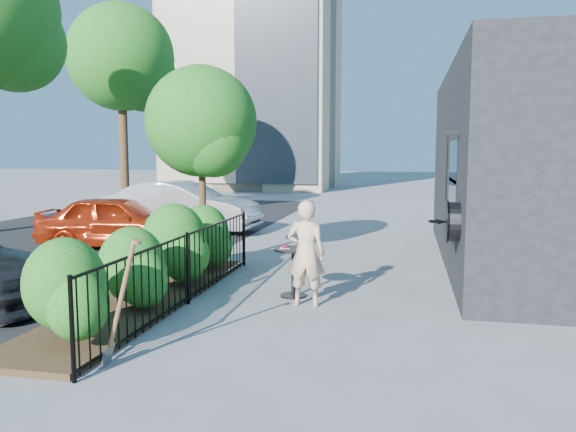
% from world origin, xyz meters
% --- Properties ---
extents(ground, '(120.00, 120.00, 0.00)m').
position_xyz_m(ground, '(0.00, 0.00, 0.00)').
color(ground, gray).
rests_on(ground, ground).
extents(fence, '(0.05, 6.05, 1.10)m').
position_xyz_m(fence, '(-1.50, 0.00, 0.56)').
color(fence, black).
rests_on(fence, ground).
extents(planting_bed, '(1.30, 6.00, 0.08)m').
position_xyz_m(planting_bed, '(-2.20, 0.00, 0.04)').
color(planting_bed, '#382616').
rests_on(planting_bed, ground).
extents(shrubs, '(1.10, 5.60, 1.24)m').
position_xyz_m(shrubs, '(-2.10, 0.10, 0.70)').
color(shrubs, '#155C17').
rests_on(shrubs, ground).
extents(patio_tree, '(2.20, 2.20, 3.94)m').
position_xyz_m(patio_tree, '(-2.24, 2.76, 2.76)').
color(patio_tree, '#3F2B19').
rests_on(patio_tree, ground).
extents(street, '(9.00, 30.00, 0.01)m').
position_xyz_m(street, '(-7.00, 3.00, 0.00)').
color(street, black).
rests_on(street, ground).
extents(street_tree_far, '(4.40, 4.40, 8.28)m').
position_xyz_m(street_tree_far, '(-9.94, 13.96, 5.92)').
color(street_tree_far, '#3F2B19').
rests_on(street_tree_far, ground).
extents(cafe_table, '(0.62, 0.62, 0.83)m').
position_xyz_m(cafe_table, '(-0.03, 0.77, 0.54)').
color(cafe_table, black).
rests_on(cafe_table, ground).
extents(woman, '(0.59, 0.40, 1.59)m').
position_xyz_m(woman, '(0.26, 0.31, 0.79)').
color(woman, '#D5B08A').
rests_on(woman, ground).
extents(shovel, '(0.48, 0.19, 1.43)m').
position_xyz_m(shovel, '(-1.26, -2.52, 0.63)').
color(shovel, brown).
rests_on(shovel, ground).
extents(car_red, '(3.92, 2.03, 1.28)m').
position_xyz_m(car_red, '(-5.06, 4.40, 0.64)').
color(car_red, '#AA290E').
rests_on(car_red, ground).
extents(car_silver, '(4.52, 1.82, 1.46)m').
position_xyz_m(car_silver, '(-4.61, 7.29, 0.73)').
color(car_silver, '#A2A2A6').
rests_on(car_silver, ground).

